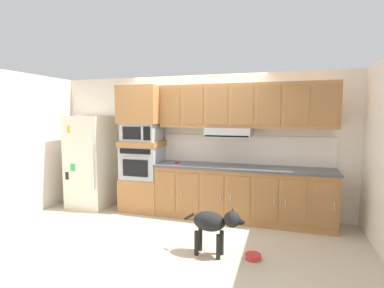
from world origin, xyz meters
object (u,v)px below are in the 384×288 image
(refrigerator, at_px, (91,161))
(dog_food_bowl, at_px, (253,256))
(dog, at_px, (214,223))
(built_in_oven, at_px, (143,162))
(screwdriver, at_px, (177,162))
(microwave, at_px, (142,132))

(refrigerator, height_order, dog_food_bowl, refrigerator)
(refrigerator, distance_m, dog, 3.11)
(built_in_oven, bearing_deg, dog, -39.52)
(screwdriver, bearing_deg, dog_food_bowl, -41.99)
(built_in_oven, distance_m, microwave, 0.56)
(screwdriver, xyz_separation_m, dog, (1.01, -1.40, -0.51))
(refrigerator, height_order, screwdriver, refrigerator)
(dog_food_bowl, bearing_deg, microwave, 148.42)
(dog, bearing_deg, microwave, 146.02)
(dog, distance_m, dog_food_bowl, 0.63)
(refrigerator, distance_m, microwave, 1.23)
(built_in_oven, height_order, dog_food_bowl, built_in_oven)
(dog_food_bowl, bearing_deg, dog, -172.86)
(microwave, relative_size, dog, 0.81)
(microwave, distance_m, dog_food_bowl, 2.93)
(microwave, distance_m, dog, 2.43)
(refrigerator, distance_m, dog_food_bowl, 3.60)
(built_in_oven, xyz_separation_m, screwdriver, (0.69, 0.00, 0.03))
(built_in_oven, relative_size, screwdriver, 4.33)
(refrigerator, relative_size, dog, 2.20)
(built_in_oven, xyz_separation_m, dog, (1.70, -1.40, -0.47))
(refrigerator, relative_size, dog_food_bowl, 8.80)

